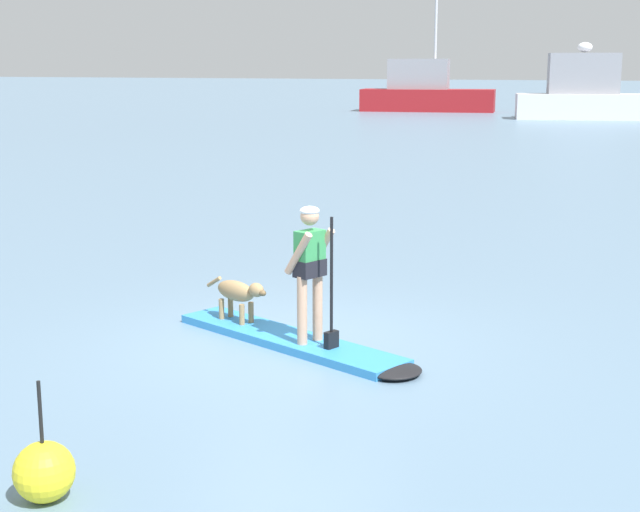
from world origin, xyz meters
TOP-DOWN VIEW (x-y plane):
  - ground_plane at (0.00, 0.00)m, footprint 400.00×400.00m
  - paddleboard at (0.21, -0.08)m, footprint 3.64×1.92m
  - person_paddler at (0.36, -0.14)m, footprint 0.68×0.59m
  - dog at (-0.85, 0.33)m, footprint 1.08×0.49m
  - moored_boat_far_starboard at (-14.79, 56.01)m, footprint 9.94×4.41m
  - moored_boat_center at (-2.49, 50.22)m, footprint 9.75×4.79m
  - marker_buoy at (-0.01, -4.51)m, footprint 0.48×0.48m

SIDE VIEW (x-z plane):
  - ground_plane at x=0.00m, z-range 0.00..0.00m
  - paddleboard at x=0.21m, z-range 0.00..0.10m
  - marker_buoy at x=-0.01m, z-range -0.25..0.73m
  - dog at x=-0.85m, z-range 0.20..0.76m
  - person_paddler at x=0.36m, z-range 0.23..1.86m
  - moored_boat_far_starboard at x=-14.79m, z-range -3.23..6.04m
  - moored_boat_center at x=-2.49m, z-range -0.84..3.86m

